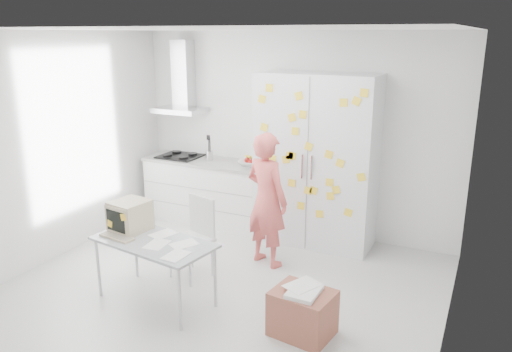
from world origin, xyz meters
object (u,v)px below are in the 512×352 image
at_px(desk, 138,227).
at_px(chair, 195,232).
at_px(cardboard_box, 303,312).
at_px(person, 267,200).

height_order(desk, chair, desk).
bearing_deg(chair, cardboard_box, -5.86).
height_order(person, chair, person).
bearing_deg(person, cardboard_box, 146.58).
xyz_separation_m(person, desk, (-0.89, -1.23, -0.05)).
relative_size(desk, cardboard_box, 2.24).
height_order(person, desk, person).
xyz_separation_m(desk, chair, (0.29, 0.61, -0.24)).
distance_m(chair, cardboard_box, 1.65).
height_order(desk, cardboard_box, desk).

